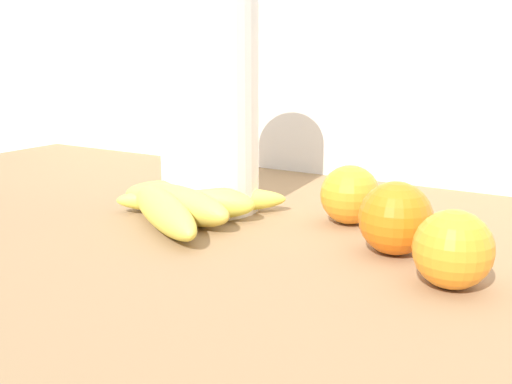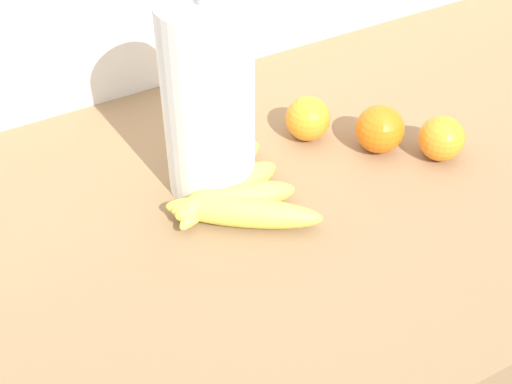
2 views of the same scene
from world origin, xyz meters
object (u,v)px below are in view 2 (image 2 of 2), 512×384
at_px(orange_back_right, 379,129).
at_px(paper_towel_roll, 208,101).
at_px(orange_back_left, 442,138).
at_px(orange_center, 308,119).
at_px(banana_bunch, 232,198).

relative_size(orange_back_right, paper_towel_roll, 0.23).
height_order(orange_back_left, paper_towel_roll, paper_towel_roll).
height_order(orange_back_right, orange_center, orange_back_right).
bearing_deg(orange_back_left, paper_towel_roll, 162.15).
xyz_separation_m(banana_bunch, orange_back_left, (0.31, -0.04, 0.01)).
xyz_separation_m(banana_bunch, orange_center, (0.17, 0.09, 0.01)).
distance_m(orange_back_right, orange_center, 0.10).
bearing_deg(banana_bunch, orange_back_left, -7.62).
distance_m(orange_center, paper_towel_roll, 0.20).
relative_size(orange_back_left, orange_center, 0.99).
bearing_deg(orange_back_left, banana_bunch, 172.38).
xyz_separation_m(orange_back_left, paper_towel_roll, (-0.31, 0.10, 0.10)).
height_order(banana_bunch, orange_back_left, orange_back_left).
bearing_deg(orange_center, banana_bunch, -152.53).
bearing_deg(orange_back_right, banana_bunch, -176.48).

